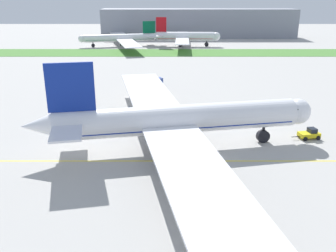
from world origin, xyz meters
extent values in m
plane|color=#ADAAA5|center=(0.00, 0.00, 0.00)|extent=(600.00, 600.00, 0.00)
cube|color=yellow|center=(0.00, -0.95, 0.00)|extent=(280.00, 0.36, 0.01)
cube|color=#4C8438|center=(0.00, 124.63, 0.05)|extent=(320.00, 24.00, 0.10)
cylinder|color=white|center=(-5.99, 4.66, 6.02)|extent=(45.65, 14.03, 5.35)
cube|color=navy|center=(-5.99, 4.66, 5.08)|extent=(43.78, 13.25, 0.64)
sphere|color=white|center=(17.76, 9.33, 6.02)|extent=(5.08, 5.08, 5.08)
cone|color=white|center=(-30.66, -0.20, 6.42)|extent=(6.65, 5.60, 4.55)
cube|color=navy|center=(-24.73, 0.97, 12.97)|extent=(8.13, 2.10, 8.56)
cube|color=white|center=(-26.65, 6.04, 6.82)|extent=(6.56, 9.36, 0.37)
cube|color=white|center=(-24.59, -4.45, 6.82)|extent=(6.56, 9.36, 0.37)
cube|color=white|center=(-12.69, 26.92, 5.35)|extent=(17.72, 42.09, 0.43)
cube|color=white|center=(-3.75, -18.49, 5.35)|extent=(17.72, 42.09, 0.43)
cylinder|color=#B7BABF|center=(-9.57, 18.15, 3.73)|extent=(5.55, 3.87, 2.94)
cylinder|color=black|center=(-7.08, 18.64, 3.73)|extent=(1.03, 3.12, 3.09)
cylinder|color=#B7BABF|center=(-4.19, -9.19, 3.73)|extent=(5.55, 3.87, 2.94)
cylinder|color=black|center=(-1.70, -8.70, 3.73)|extent=(1.03, 3.12, 3.09)
cylinder|color=black|center=(10.97, 7.99, 2.31)|extent=(0.56, 0.56, 2.07)
cylinder|color=black|center=(10.97, 7.99, 1.27)|extent=(2.71, 1.61, 2.54)
cylinder|color=black|center=(-10.10, 6.71, 2.31)|extent=(0.56, 0.56, 2.07)
cylinder|color=black|center=(-10.10, 6.71, 1.27)|extent=(2.71, 1.61, 2.54)
cylinder|color=black|center=(-9.02, 1.20, 2.31)|extent=(0.56, 0.56, 2.07)
cylinder|color=black|center=(-9.02, 1.20, 1.27)|extent=(2.71, 1.61, 2.54)
cube|color=black|center=(16.98, 9.17, 6.69)|extent=(2.61, 4.30, 0.96)
sphere|color=black|center=(-23.45, 3.89, 6.50)|extent=(0.37, 0.37, 0.37)
sphere|color=black|center=(-20.84, 4.41, 6.50)|extent=(0.37, 0.37, 0.37)
sphere|color=black|center=(-18.23, 4.92, 6.50)|extent=(0.37, 0.37, 0.37)
sphere|color=black|center=(-15.62, 5.43, 6.50)|extent=(0.37, 0.37, 0.37)
sphere|color=black|center=(-13.02, 5.94, 6.50)|extent=(0.37, 0.37, 0.37)
sphere|color=black|center=(-10.41, 6.46, 6.50)|extent=(0.37, 0.37, 0.37)
sphere|color=black|center=(-7.80, 6.97, 6.50)|extent=(0.37, 0.37, 0.37)
sphere|color=black|center=(-5.19, 7.48, 6.50)|extent=(0.37, 0.37, 0.37)
sphere|color=black|center=(-2.58, 8.00, 6.50)|extent=(0.37, 0.37, 0.37)
sphere|color=black|center=(0.03, 8.51, 6.50)|extent=(0.37, 0.37, 0.37)
sphere|color=black|center=(2.64, 9.02, 6.50)|extent=(0.37, 0.37, 0.37)
sphere|color=black|center=(5.24, 9.54, 6.50)|extent=(0.37, 0.37, 0.37)
sphere|color=black|center=(7.85, 10.05, 6.50)|extent=(0.37, 0.37, 0.37)
sphere|color=black|center=(10.46, 10.56, 6.50)|extent=(0.37, 0.37, 0.37)
cube|color=yellow|center=(20.90, 9.95, 0.88)|extent=(4.47, 3.04, 0.85)
cube|color=black|center=(21.51, 10.06, 1.75)|extent=(1.79, 1.99, 0.90)
cylinder|color=black|center=(18.01, 9.38, 0.60)|extent=(1.79, 0.47, 0.12)
cylinder|color=black|center=(19.72, 8.55, 0.45)|extent=(0.95, 0.52, 0.90)
cylinder|color=black|center=(19.27, 10.79, 0.45)|extent=(0.95, 0.52, 0.90)
cylinder|color=black|center=(22.53, 9.10, 0.45)|extent=(0.95, 0.52, 0.90)
cylinder|color=black|center=(22.09, 11.35, 0.45)|extent=(0.95, 0.52, 0.90)
cylinder|color=black|center=(-9.88, 7.11, 0.42)|extent=(0.12, 0.12, 0.84)
cylinder|color=orange|center=(-9.75, 7.05, 1.11)|extent=(0.10, 0.10, 0.54)
cylinder|color=black|center=(-10.06, 7.18, 0.42)|extent=(0.12, 0.12, 0.84)
cylinder|color=orange|center=(-10.20, 7.24, 1.11)|extent=(0.10, 0.10, 0.54)
cube|color=orange|center=(-9.97, 7.14, 1.14)|extent=(0.50, 0.40, 0.60)
sphere|color=#8C6647|center=(-9.97, 7.14, 1.56)|extent=(0.23, 0.23, 0.23)
cylinder|color=black|center=(-3.09, 0.52, 0.44)|extent=(0.13, 0.13, 0.88)
cylinder|color=orange|center=(-3.18, 0.40, 1.16)|extent=(0.10, 0.10, 0.56)
cylinder|color=black|center=(-2.96, 0.69, 0.44)|extent=(0.13, 0.13, 0.88)
cylinder|color=orange|center=(-2.87, 0.81, 1.16)|extent=(0.10, 0.10, 0.56)
cube|color=orange|center=(-3.03, 0.61, 1.19)|extent=(0.49, 0.52, 0.62)
sphere|color=#8C6647|center=(-3.03, 0.61, 1.63)|extent=(0.24, 0.24, 0.24)
cylinder|color=black|center=(-3.78, 6.03, 0.42)|extent=(0.12, 0.12, 0.84)
cylinder|color=#BFE519|center=(-3.82, 5.89, 1.10)|extent=(0.10, 0.10, 0.53)
cylinder|color=black|center=(-3.73, 6.22, 0.42)|extent=(0.12, 0.12, 0.84)
cylinder|color=#BFE519|center=(-3.69, 6.36, 1.10)|extent=(0.10, 0.10, 0.53)
cube|color=#BFE519|center=(-3.76, 6.12, 1.13)|extent=(0.36, 0.49, 0.59)
sphere|color=#8C6647|center=(-3.76, 6.12, 1.55)|extent=(0.23, 0.23, 0.23)
cube|color=#33478C|center=(-12.00, 54.22, 1.63)|extent=(5.00, 4.05, 2.36)
cube|color=#33478C|center=(-14.53, 53.01, 1.42)|extent=(2.53, 2.81, 1.94)
cube|color=#263347|center=(-15.25, 52.67, 1.81)|extent=(0.94, 1.85, 0.85)
cylinder|color=black|center=(-14.02, 51.93, 0.45)|extent=(0.94, 0.66, 0.90)
cylinder|color=black|center=(-15.05, 54.10, 0.45)|extent=(0.94, 0.66, 0.90)
cylinder|color=black|center=(-10.50, 53.62, 0.45)|extent=(0.94, 0.66, 0.90)
cylinder|color=black|center=(-11.53, 55.78, 0.45)|extent=(0.94, 0.66, 0.90)
cube|color=white|center=(-34.05, 42.49, 1.49)|extent=(3.65, 2.52, 2.08)
cube|color=white|center=(-31.87, 42.74, 1.44)|extent=(1.56, 2.20, 1.99)
cube|color=#263347|center=(-31.26, 42.81, 1.84)|extent=(0.29, 1.80, 0.87)
cylinder|color=black|center=(-32.00, 43.81, 0.45)|extent=(0.93, 0.40, 0.90)
cylinder|color=black|center=(-31.75, 41.68, 0.45)|extent=(0.93, 0.40, 0.90)
cylinder|color=black|center=(-35.02, 43.46, 0.45)|extent=(0.93, 0.40, 0.90)
cylinder|color=black|center=(-34.77, 41.33, 0.45)|extent=(0.93, 0.40, 0.90)
cylinder|color=white|center=(-34.37, 147.76, 4.61)|extent=(38.68, 13.30, 4.10)
cube|color=#055938|center=(-34.37, 147.76, 3.89)|extent=(37.09, 12.61, 0.49)
sphere|color=white|center=(-54.31, 142.83, 4.61)|extent=(3.89, 3.89, 3.89)
cone|color=white|center=(-13.74, 152.86, 4.92)|extent=(5.21, 4.47, 3.48)
cube|color=#055938|center=(-18.54, 151.68, 9.94)|extent=(6.88, 2.08, 6.56)
cube|color=white|center=(-16.80, 147.88, 5.23)|extent=(5.72, 7.39, 0.29)
cube|color=white|center=(-18.77, 155.84, 5.23)|extent=(5.72, 7.39, 0.29)
cube|color=white|center=(-27.80, 129.27, 4.10)|extent=(16.68, 35.97, 0.33)
cube|color=white|center=(-37.18, 167.18, 4.10)|extent=(16.68, 35.97, 0.33)
cylinder|color=#B7BABF|center=(-30.82, 136.63, 2.86)|extent=(4.32, 3.12, 2.25)
cylinder|color=black|center=(-32.71, 136.16, 2.86)|extent=(0.90, 2.38, 2.37)
cylinder|color=#B7BABF|center=(-36.42, 159.26, 2.86)|extent=(4.32, 3.12, 2.25)
cylinder|color=black|center=(-38.31, 158.80, 2.86)|extent=(0.90, 2.38, 2.37)
cylinder|color=black|center=(-48.70, 144.22, 1.77)|extent=(0.43, 0.43, 1.59)
cylinder|color=black|center=(-48.70, 144.22, 0.97)|extent=(2.10, 1.32, 1.95)
cylinder|color=black|center=(-30.84, 146.42, 1.77)|extent=(0.43, 0.43, 1.59)
cylinder|color=black|center=(-30.84, 146.42, 0.97)|extent=(2.10, 1.32, 1.95)
cylinder|color=black|center=(-31.87, 150.59, 1.77)|extent=(0.43, 0.43, 1.59)
cylinder|color=black|center=(-31.87, 150.59, 0.97)|extent=(2.10, 1.32, 1.95)
cylinder|color=white|center=(1.42, 147.77, 5.41)|extent=(31.36, 5.99, 4.81)
cube|color=#B20C14|center=(1.42, 147.77, 4.57)|extent=(30.10, 5.56, 0.58)
sphere|color=white|center=(18.33, 147.13, 5.41)|extent=(4.57, 4.57, 4.57)
cone|color=white|center=(-16.33, 148.45, 5.77)|extent=(5.44, 4.29, 4.09)
cube|color=#B20C14|center=(-11.68, 148.27, 11.66)|extent=(5.63, 0.69, 7.70)
cube|color=white|center=(-12.12, 153.10, 6.13)|extent=(3.72, 7.82, 0.34)
cube|color=white|center=(-12.48, 143.49, 6.13)|extent=(3.72, 7.82, 0.34)
cube|color=white|center=(0.48, 164.27, 4.81)|extent=(7.93, 28.32, 0.38)
cube|color=white|center=(-0.76, 131.39, 4.81)|extent=(7.93, 28.32, 0.38)
cylinder|color=#B7BABF|center=(1.18, 157.92, 3.35)|extent=(4.67, 2.82, 2.65)
cylinder|color=black|center=(3.46, 157.83, 3.35)|extent=(0.50, 2.79, 2.78)
cylinder|color=#B7BABF|center=(0.41, 137.67, 3.35)|extent=(4.67, 2.82, 2.65)
cylinder|color=black|center=(2.69, 137.59, 3.35)|extent=(0.50, 2.79, 2.78)
cylinder|color=black|center=(13.27, 147.32, 2.07)|extent=(0.50, 0.50, 1.86)
cylinder|color=black|center=(13.27, 147.32, 1.14)|extent=(2.32, 1.11, 2.28)
cylinder|color=black|center=(-0.98, 150.39, 2.07)|extent=(0.50, 0.50, 1.86)
cylinder|color=black|center=(-0.98, 150.39, 1.14)|extent=(2.32, 1.11, 2.28)
cylinder|color=black|center=(-1.17, 145.34, 2.07)|extent=(0.50, 0.50, 1.86)
cylinder|color=black|center=(-1.17, 145.34, 1.14)|extent=(2.32, 1.11, 2.28)
cube|color=gray|center=(12.06, 192.32, 9.00)|extent=(125.63, 20.00, 18.00)
camera|label=1|loc=(-7.99, -61.41, 28.39)|focal=39.96mm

